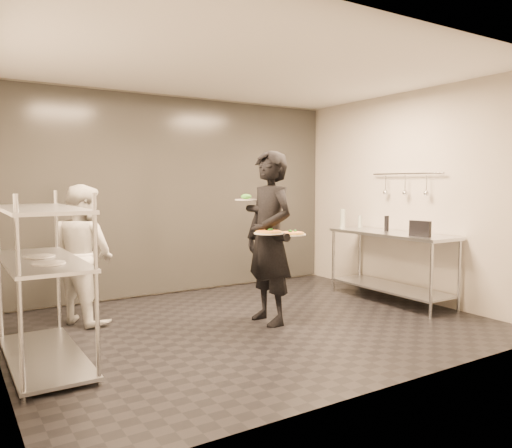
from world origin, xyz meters
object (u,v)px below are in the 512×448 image
salad_plate (246,198)px  bottle_dark (387,224)px  prep_counter (391,254)px  waiter (269,238)px  pizza_plate_near (269,232)px  chef (83,254)px  pizza_plate_far (292,234)px  bottle_clear (360,222)px  pass_rack (42,276)px  pos_monitor (420,229)px  bottle_green (343,219)px

salad_plate → bottle_dark: salad_plate is taller
prep_counter → bottle_dark: 0.43m
prep_counter → bottle_dark: (0.05, 0.14, 0.40)m
waiter → pizza_plate_near: 0.26m
chef → bottle_dark: size_ratio=7.39×
waiter → salad_plate: size_ratio=7.38×
pizza_plate_far → bottle_dark: size_ratio=1.44×
pizza_plate_near → bottle_clear: size_ratio=1.77×
waiter → bottle_dark: 2.02m
prep_counter → chef: bearing=163.6°
prep_counter → bottle_clear: size_ratio=9.96×
pass_rack → chef: (0.60, 1.10, 0.01)m
salad_plate → pos_monitor: salad_plate is taller
pass_rack → salad_plate: 2.36m
pizza_plate_near → bottle_dark: (2.16, 0.36, -0.03)m
bottle_clear → bottle_green: bearing=165.9°
pos_monitor → salad_plate: bearing=147.3°
pass_rack → pizza_plate_far: bearing=-6.3°
prep_counter → pizza_plate_near: bearing=-174.0°
pass_rack → pos_monitor: bearing=-7.6°
waiter → pizza_plate_far: waiter is taller
chef → salad_plate: (1.65, -0.80, 0.62)m
pos_monitor → pizza_plate_far: bearing=161.7°
salad_plate → bottle_green: 2.02m
pos_monitor → bottle_dark: bearing=67.4°
prep_counter → pos_monitor: (-0.12, -0.56, 0.39)m
chef → pizza_plate_far: bearing=-150.8°
pizza_plate_far → pos_monitor: bearing=-9.5°
waiter → bottle_green: size_ratio=6.90×
pass_rack → bottle_clear: (4.46, 0.73, 0.24)m
pizza_plate_near → bottle_dark: bottle_dark is taller
pass_rack → waiter: waiter is taller
pizza_plate_far → bottle_dark: (1.89, 0.42, -0.00)m
chef → prep_counter: bearing=-131.1°
bottle_dark → waiter: bearing=-175.5°
pass_rack → salad_plate: size_ratio=6.12×
pass_rack → bottle_dark: (4.38, 0.14, 0.26)m
salad_plate → prep_counter: bearing=-8.2°
pizza_plate_far → bottle_green: bearing=32.4°
pos_monitor → bottle_green: bottle_green is taller
pizza_plate_near → bottle_clear: 2.43m
pizza_plate_far → bottle_dark: 1.94m
pizza_plate_far → bottle_green: (1.70, 1.08, 0.03)m
pass_rack → chef: size_ratio=1.03×
pass_rack → pizza_plate_far: pass_rack is taller
pos_monitor → bottle_clear: (0.25, 1.29, -0.01)m
pizza_plate_far → salad_plate: salad_plate is taller
pass_rack → bottle_green: pass_rack is taller
pass_rack → pizza_plate_near: 2.25m
pass_rack → prep_counter: size_ratio=0.89×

